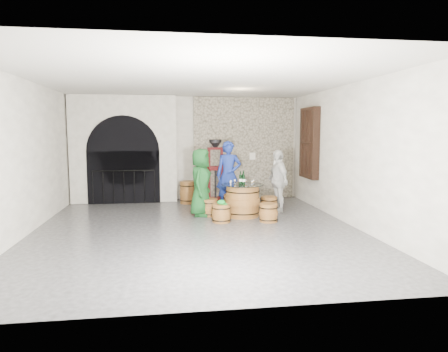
{
  "coord_description": "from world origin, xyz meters",
  "views": [
    {
      "loc": [
        -0.6,
        -8.52,
        2.13
      ],
      "look_at": [
        0.74,
        1.02,
        1.05
      ],
      "focal_mm": 32.0,
      "sensor_mm": 36.0,
      "label": 1
    }
  ],
  "objects": [
    {
      "name": "wall_right",
      "position": [
        3.5,
        0.0,
        1.6
      ],
      "size": [
        0.0,
        8.0,
        8.0
      ],
      "primitive_type": "plane",
      "rotation": [
        1.57,
        0.0,
        -1.57
      ],
      "color": "silver",
      "rests_on": "ground"
    },
    {
      "name": "barrel_table",
      "position": [
        1.24,
        1.2,
        0.4
      ],
      "size": [
        1.06,
        1.06,
        0.82
      ],
      "color": "brown",
      "rests_on": "ground"
    },
    {
      "name": "tasting_glass_e",
      "position": [
        1.45,
        1.08,
        0.86
      ],
      "size": [
        0.05,
        0.05,
        0.1
      ],
      "primitive_type": null,
      "color": "#B47423",
      "rests_on": "barrel_table"
    },
    {
      "name": "wall_left",
      "position": [
        -3.5,
        0.0,
        1.6
      ],
      "size": [
        0.0,
        8.0,
        8.0
      ],
      "primitive_type": "plane",
      "rotation": [
        1.57,
        0.0,
        1.57
      ],
      "color": "silver",
      "rests_on": "ground"
    },
    {
      "name": "wall_front",
      "position": [
        0.0,
        -4.0,
        1.6
      ],
      "size": [
        8.0,
        0.0,
        8.0
      ],
      "primitive_type": "plane",
      "rotation": [
        -1.57,
        0.0,
        0.0
      ],
      "color": "silver",
      "rests_on": "ground"
    },
    {
      "name": "wine_bottle_right",
      "position": [
        1.29,
        1.41,
        0.95
      ],
      "size": [
        0.08,
        0.08,
        0.32
      ],
      "color": "black",
      "rests_on": "barrel_table"
    },
    {
      "name": "corking_press",
      "position": [
        0.83,
        3.54,
        1.1
      ],
      "size": [
        0.8,
        0.48,
        1.88
      ],
      "rotation": [
        0.0,
        0.0,
        0.12
      ],
      "color": "#530E0D",
      "rests_on": "ground"
    },
    {
      "name": "shuttered_window",
      "position": [
        3.38,
        2.4,
        1.8
      ],
      "size": [
        0.23,
        1.1,
        2.0
      ],
      "color": "black",
      "rests_on": "wall_right"
    },
    {
      "name": "barrel_stool_right",
      "position": [
        2.01,
        1.53,
        0.21
      ],
      "size": [
        0.46,
        0.46,
        0.43
      ],
      "color": "brown",
      "rests_on": "ground"
    },
    {
      "name": "stone_facing_panel",
      "position": [
        1.8,
        3.94,
        1.6
      ],
      "size": [
        3.2,
        0.12,
        3.18
      ],
      "primitive_type": "cube",
      "color": "tan",
      "rests_on": "ground"
    },
    {
      "name": "tasting_glass_b",
      "position": [
        1.53,
        1.28,
        0.86
      ],
      "size": [
        0.05,
        0.05,
        0.1
      ],
      "primitive_type": null,
      "color": "#B47423",
      "rests_on": "barrel_table"
    },
    {
      "name": "person_green",
      "position": [
        0.21,
        1.44,
        0.85
      ],
      "size": [
        0.78,
        0.96,
        1.7
      ],
      "primitive_type": "imported",
      "rotation": [
        0.0,
        0.0,
        1.24
      ],
      "color": "#124219",
      "rests_on": "ground"
    },
    {
      "name": "tasting_glass_a",
      "position": [
        0.91,
        1.08,
        0.86
      ],
      "size": [
        0.05,
        0.05,
        0.1
      ],
      "primitive_type": null,
      "color": "#B47423",
      "rests_on": "barrel_table"
    },
    {
      "name": "barrel_stool_near_left",
      "position": [
        0.62,
        0.62,
        0.21
      ],
      "size": [
        0.46,
        0.46,
        0.43
      ],
      "color": "brown",
      "rests_on": "ground"
    },
    {
      "name": "barrel_stool_far",
      "position": [
        1.09,
        2.03,
        0.21
      ],
      "size": [
        0.46,
        0.46,
        0.43
      ],
      "color": "brown",
      "rests_on": "ground"
    },
    {
      "name": "person_blue",
      "position": [
        1.05,
        2.25,
        0.93
      ],
      "size": [
        0.74,
        0.54,
        1.87
      ],
      "primitive_type": "imported",
      "rotation": [
        0.0,
        0.0,
        -0.15
      ],
      "color": "navy",
      "rests_on": "ground"
    },
    {
      "name": "barrel_stool_left",
      "position": [
        0.42,
        1.39,
        0.21
      ],
      "size": [
        0.46,
        0.46,
        0.43
      ],
      "color": "brown",
      "rests_on": "ground"
    },
    {
      "name": "tasting_glass_c",
      "position": [
        1.08,
        1.4,
        0.86
      ],
      "size": [
        0.05,
        0.05,
        0.1
      ],
      "primitive_type": null,
      "color": "#B47423",
      "rests_on": "barrel_table"
    },
    {
      "name": "barrel_stool_near_right",
      "position": [
        1.73,
        0.52,
        0.21
      ],
      "size": [
        0.46,
        0.46,
        0.43
      ],
      "color": "brown",
      "rests_on": "ground"
    },
    {
      "name": "wall_back",
      "position": [
        0.0,
        4.0,
        1.6
      ],
      "size": [
        8.0,
        0.0,
        8.0
      ],
      "primitive_type": "plane",
      "rotation": [
        1.57,
        0.0,
        0.0
      ],
      "color": "silver",
      "rests_on": "ground"
    },
    {
      "name": "control_box",
      "position": [
        2.05,
        3.86,
        1.35
      ],
      "size": [
        0.18,
        0.1,
        0.22
      ],
      "primitive_type": "cube",
      "color": "silver",
      "rests_on": "wall_back"
    },
    {
      "name": "wine_bottle_center",
      "position": [
        1.26,
        1.15,
        0.95
      ],
      "size": [
        0.08,
        0.08,
        0.32
      ],
      "color": "black",
      "rests_on": "barrel_table"
    },
    {
      "name": "person_white",
      "position": [
        2.27,
        1.65,
        0.83
      ],
      "size": [
        0.57,
        1.03,
        1.65
      ],
      "primitive_type": "imported",
      "rotation": [
        0.0,
        0.0,
        -1.39
      ],
      "color": "beige",
      "rests_on": "ground"
    },
    {
      "name": "tasting_glass_d",
      "position": [
        1.34,
        1.35,
        0.86
      ],
      "size": [
        0.05,
        0.05,
        0.1
      ],
      "primitive_type": null,
      "color": "#B47423",
      "rests_on": "barrel_table"
    },
    {
      "name": "tasting_glass_f",
      "position": [
        0.95,
        1.25,
        0.86
      ],
      "size": [
        0.05,
        0.05,
        0.1
      ],
      "primitive_type": null,
      "color": "#B47423",
      "rests_on": "barrel_table"
    },
    {
      "name": "green_cap",
      "position": [
        0.62,
        0.62,
        0.47
      ],
      "size": [
        0.24,
        0.2,
        0.11
      ],
      "color": "#0D8F2A",
      "rests_on": "barrel_stool_near_left"
    },
    {
      "name": "wine_bottle_left",
      "position": [
        1.19,
        1.22,
        0.95
      ],
      "size": [
        0.08,
        0.08,
        0.32
      ],
      "color": "black",
      "rests_on": "barrel_table"
    },
    {
      "name": "arched_opening",
      "position": [
        -1.9,
        3.74,
        1.58
      ],
      "size": [
        3.1,
        0.6,
        3.19
      ],
      "color": "silver",
      "rests_on": "ground"
    },
    {
      "name": "side_barrel",
      "position": [
        -0.04,
        3.24,
        0.33
      ],
      "size": [
        0.5,
        0.5,
        0.66
      ],
      "rotation": [
        0.0,
        0.0,
        -0.24
      ],
      "color": "brown",
      "rests_on": "ground"
    },
    {
      "name": "ground",
      "position": [
        0.0,
        0.0,
        0.0
      ],
      "size": [
        8.0,
        8.0,
        0.0
      ],
      "primitive_type": "plane",
      "color": "#2C2C2F",
      "rests_on": "ground"
    },
    {
      "name": "ceiling",
      "position": [
        0.0,
        0.0,
        3.2
      ],
      "size": [
        8.0,
        8.0,
        0.0
      ],
      "primitive_type": "plane",
      "rotation": [
        3.14,
        0.0,
        0.0
      ],
      "color": "beige",
      "rests_on": "wall_back"
    }
  ]
}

